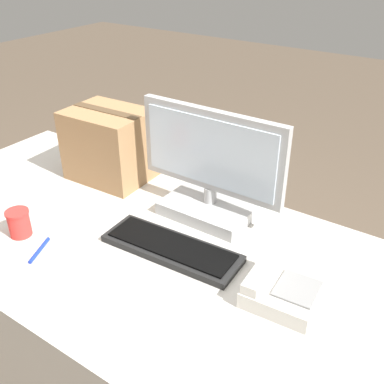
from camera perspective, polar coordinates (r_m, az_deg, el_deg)
The scene contains 8 objects.
ground_plane at distance 2.02m, azimuth -7.25°, elevation -21.93°, with size 12.00×12.00×0.00m, color brown.
office_desk at distance 1.75m, azimuth -8.02°, elevation -14.67°, with size 1.80×0.90×0.72m.
monitor at distance 1.52m, azimuth 2.38°, elevation 2.21°, with size 0.53×0.23×0.38m.
keyboard at distance 1.41m, azimuth -2.62°, elevation -7.10°, with size 0.45×0.17×0.03m.
desk_phone at distance 1.27m, azimuth 11.30°, elevation -12.00°, with size 0.20×0.21×0.08m.
paper_cup_right at distance 1.57m, azimuth -21.11°, elevation -3.69°, with size 0.08×0.08×0.09m.
cardboard_box at distance 1.81m, azimuth -10.40°, elevation 5.93°, with size 0.32×0.25×0.28m.
pen_marker at distance 1.49m, azimuth -18.80°, elevation -6.99°, with size 0.06×0.12×0.01m.
Camera 1 is at (0.89, -0.88, 1.59)m, focal length 42.00 mm.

